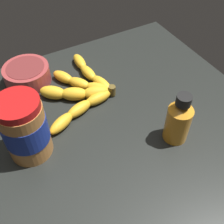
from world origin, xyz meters
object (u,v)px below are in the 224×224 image
honey_bottle (179,120)px  small_bowl (27,74)px  banana_bunch (81,90)px  peanut_butter_jar (25,128)px

honey_bottle → small_bowl: honey_bottle is taller
banana_bunch → small_bowl: bearing=-47.2°
peanut_butter_jar → small_bowl: bearing=-105.7°
banana_bunch → honey_bottle: bearing=118.9°
peanut_butter_jar → small_bowl: peanut_butter_jar is taller
peanut_butter_jar → honey_bottle: 34.93cm
banana_bunch → small_bowl: size_ratio=2.11×
banana_bunch → peanut_butter_jar: size_ratio=1.73×
banana_bunch → honey_bottle: size_ratio=2.01×
peanut_butter_jar → small_bowl: (-6.84, -24.40, -5.23)cm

